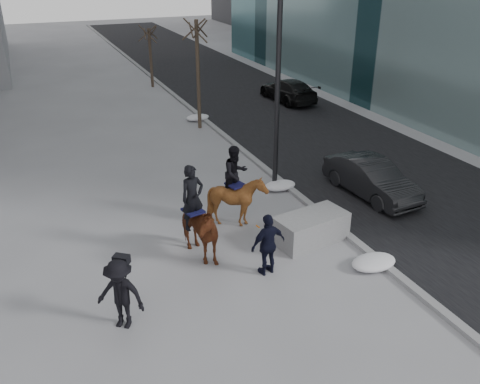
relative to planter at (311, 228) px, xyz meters
name	(u,v)px	position (x,y,z in m)	size (l,w,h in m)	color
ground	(257,256)	(-1.84, -0.14, -0.43)	(120.00, 120.00, 0.00)	gray
road	(299,127)	(5.16, 9.86, -0.43)	(8.00, 90.00, 0.01)	black
curb	(225,136)	(1.16, 9.86, -0.37)	(0.25, 90.00, 0.12)	gray
planter	(311,228)	(0.00, 0.00, 0.00)	(2.16, 1.08, 0.86)	gray
car_near	(371,178)	(3.59, 1.95, 0.22)	(1.38, 3.96, 1.31)	black
car_far	(288,90)	(6.95, 14.45, 0.21)	(1.80, 4.42, 1.28)	black
tree_near	(198,70)	(0.56, 11.70, 2.42)	(1.20, 1.20, 5.70)	#32271E
tree_far	(150,55)	(0.56, 21.02, 1.60)	(1.20, 1.20, 4.06)	#342A1E
mounted_left	(195,225)	(-3.43, 0.51, 0.59)	(1.40, 2.27, 2.73)	#48180E
mounted_right	(237,194)	(-1.61, 1.84, 0.60)	(1.68, 1.80, 2.58)	#512810
feeder	(268,244)	(-1.92, -1.01, 0.45)	(1.08, 0.93, 1.75)	black
camera_crew	(120,294)	(-5.93, -1.64, 0.45)	(1.30, 1.21, 1.75)	black
lamppost	(276,48)	(0.76, 4.08, 4.56)	(0.25, 2.21, 9.09)	black
snow_piles	(271,178)	(0.86, 4.35, -0.27)	(1.31, 15.64, 0.33)	silver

